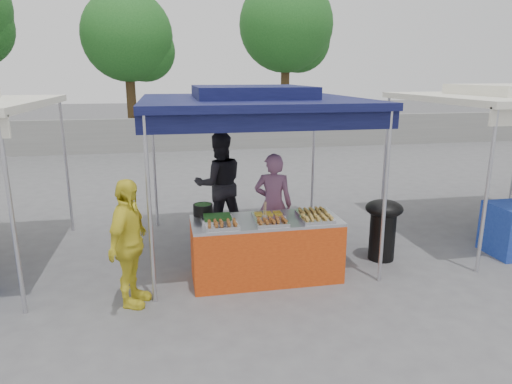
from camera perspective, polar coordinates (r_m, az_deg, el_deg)
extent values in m
plane|color=#5B5A5D|center=(6.54, 1.03, -10.26)|extent=(80.00, 80.00, 0.00)
cube|color=gray|center=(16.98, -6.87, 7.22)|extent=(40.00, 0.25, 1.20)
cylinder|color=silver|center=(5.54, -13.15, -2.57)|extent=(0.05, 0.05, 2.30)
cylinder|color=silver|center=(6.18, 15.81, -0.94)|extent=(0.05, 0.05, 2.30)
cylinder|color=silver|center=(8.45, -12.59, 3.34)|extent=(0.05, 0.05, 2.30)
cylinder|color=silver|center=(8.89, 7.15, 4.13)|extent=(0.05, 0.05, 2.30)
cube|color=#101341|center=(6.93, -0.65, 11.30)|extent=(3.20, 3.20, 0.10)
cube|color=#101341|center=(6.92, -0.66, 12.37)|extent=(1.65, 1.65, 0.18)
cube|color=#101341|center=(5.47, 2.26, 8.84)|extent=(3.20, 0.04, 0.25)
cylinder|color=silver|center=(5.80, -28.13, -3.18)|extent=(0.05, 0.05, 2.30)
cylinder|color=silver|center=(8.63, -22.60, 2.79)|extent=(0.05, 0.05, 2.30)
cylinder|color=silver|center=(6.98, 26.86, -0.24)|extent=(0.05, 0.05, 2.30)
cylinder|color=silver|center=(9.46, 15.84, 4.32)|extent=(0.05, 0.05, 2.30)
cylinder|color=#412F19|center=(18.62, -15.33, 11.31)|extent=(0.36, 0.36, 3.69)
sphere|color=#215E1F|center=(18.65, -15.82, 18.27)|extent=(3.38, 3.38, 3.38)
sphere|color=#215E1F|center=(18.79, -13.76, 16.75)|extent=(2.32, 2.32, 2.32)
cylinder|color=#412F19|center=(19.80, 3.65, 12.70)|extent=(0.36, 0.36, 4.21)
sphere|color=#215E1F|center=(19.88, 3.77, 20.16)|extent=(3.85, 3.85, 3.85)
sphere|color=#215E1F|center=(20.18, 5.32, 18.34)|extent=(2.64, 2.64, 2.64)
cube|color=#C33E11|center=(6.29, 1.25, -7.28)|extent=(2.00, 0.80, 0.81)
cube|color=silver|center=(6.14, 1.27, -3.60)|extent=(2.00, 0.80, 0.04)
cube|color=silver|center=(5.80, -4.28, -4.27)|extent=(0.42, 0.30, 0.05)
cube|color=brown|center=(5.79, -4.29, -3.92)|extent=(0.35, 0.25, 0.02)
cube|color=silver|center=(5.91, 1.96, -3.89)|extent=(0.42, 0.30, 0.05)
cube|color=brown|center=(5.90, 1.96, -3.55)|extent=(0.35, 0.25, 0.02)
cube|color=silver|center=(6.08, 7.66, -3.48)|extent=(0.42, 0.30, 0.05)
cube|color=#B08B3C|center=(6.07, 7.67, -3.15)|extent=(0.35, 0.25, 0.02)
cube|color=silver|center=(6.09, -4.85, -3.38)|extent=(0.42, 0.30, 0.05)
cube|color=#22581E|center=(6.08, -4.86, -3.04)|extent=(0.35, 0.25, 0.02)
cube|color=silver|center=(6.20, 1.54, -2.99)|extent=(0.42, 0.30, 0.05)
cube|color=gold|center=(6.19, 1.54, -2.66)|extent=(0.35, 0.25, 0.02)
cube|color=silver|center=(6.35, 7.05, -2.68)|extent=(0.42, 0.30, 0.05)
cube|color=#B08B3C|center=(6.34, 7.06, -2.36)|extent=(0.35, 0.25, 0.02)
cylinder|color=black|center=(6.33, -6.64, -2.21)|extent=(0.27, 0.27, 0.16)
cylinder|color=silver|center=(5.97, 1.10, -3.45)|extent=(0.08, 0.08, 0.10)
cylinder|color=black|center=(7.18, 15.50, -5.28)|extent=(0.38, 0.38, 0.75)
ellipsoid|color=black|center=(7.05, 15.74, -1.93)|extent=(0.56, 0.56, 0.25)
cube|color=#142AA4|center=(6.81, -1.89, -7.70)|extent=(0.56, 0.39, 0.33)
cube|color=#142AA4|center=(6.90, 1.82, -7.58)|extent=(0.49, 0.34, 0.29)
cube|color=#142AA4|center=(6.80, 1.84, -5.35)|extent=(0.47, 0.33, 0.28)
imported|color=#8A587B|center=(6.99, 2.16, -1.60)|extent=(0.67, 0.54, 1.60)
imported|color=black|center=(7.90, -4.59, 0.99)|extent=(0.93, 0.76, 1.79)
imported|color=yellow|center=(5.65, -15.60, -6.26)|extent=(0.67, 1.00, 1.57)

